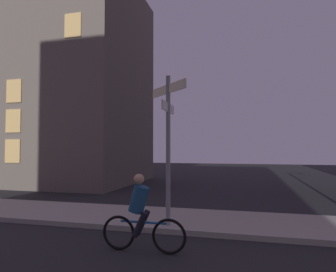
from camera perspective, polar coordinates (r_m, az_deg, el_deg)
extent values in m
cube|color=#9E9991|center=(8.70, 10.89, -16.16)|extent=(40.00, 2.60, 0.14)
cylinder|color=gray|center=(7.76, 0.02, -2.67)|extent=(0.12, 0.12, 3.94)
cube|color=beige|center=(7.92, 0.02, 9.13)|extent=(1.22, 1.22, 0.24)
cube|color=white|center=(7.83, 0.02, 5.58)|extent=(0.03, 1.23, 0.24)
torus|color=black|center=(6.28, 0.19, -18.94)|extent=(0.72, 0.06, 0.72)
torus|color=black|center=(6.62, -9.58, -18.03)|extent=(0.72, 0.06, 0.72)
cylinder|color=#1959A5|center=(6.36, -4.83, -16.37)|extent=(1.00, 0.05, 0.04)
cylinder|color=navy|center=(6.29, -5.69, -12.10)|extent=(0.45, 0.32, 0.61)
sphere|color=tan|center=(6.24, -5.68, -8.34)|extent=(0.22, 0.22, 0.22)
cylinder|color=black|center=(6.47, -5.00, -16.41)|extent=(0.34, 0.12, 0.55)
cylinder|color=black|center=(6.30, -5.55, -16.79)|extent=(0.34, 0.12, 0.55)
cube|color=#6B6056|center=(21.44, -23.89, 8.55)|extent=(13.47, 7.88, 12.27)
cube|color=#F2C672|center=(16.95, -27.95, -2.60)|extent=(0.90, 0.06, 1.20)
cube|color=#F2C672|center=(17.00, -27.85, 2.61)|extent=(0.90, 0.06, 1.20)
cube|color=#F2C672|center=(17.20, -27.75, 7.75)|extent=(0.90, 0.06, 1.20)
cube|color=#F2C672|center=(16.07, -18.00, 19.80)|extent=(0.90, 0.06, 1.20)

